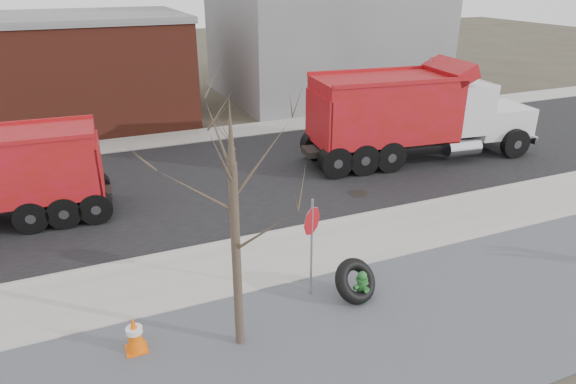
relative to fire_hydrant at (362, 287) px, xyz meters
name	(u,v)px	position (x,y,z in m)	size (l,w,h in m)	color
ground	(322,254)	(0.10, 2.26, -0.35)	(120.00, 120.00, 0.00)	#383328
gravel_verge	(394,329)	(0.10, -1.24, -0.34)	(60.00, 5.00, 0.03)	slate
sidewalk	(318,249)	(0.10, 2.51, -0.32)	(60.00, 2.50, 0.06)	#9E9B93
curb	(299,228)	(0.10, 3.81, -0.30)	(60.00, 0.15, 0.11)	#9E9B93
road	(247,176)	(0.10, 8.56, -0.34)	(60.00, 9.40, 0.02)	black
far_sidewalk	(208,135)	(0.10, 14.26, -0.32)	(60.00, 2.00, 0.06)	#9E9B93
building_grey	(324,27)	(9.10, 20.26, 3.65)	(12.00, 10.00, 8.00)	gray
bare_tree	(234,199)	(-3.10, -0.34, 2.94)	(3.20, 3.20, 5.20)	#382D23
fire_hydrant	(362,287)	(0.00, 0.00, 0.00)	(0.44, 0.42, 0.77)	#2C712B
truck_tire	(355,281)	(-0.12, 0.11, 0.13)	(1.28, 1.13, 1.06)	black
stop_sign	(312,231)	(-1.01, 0.65, 1.37)	(0.58, 0.41, 2.51)	gray
traffic_cone_far	(135,334)	(-5.12, 0.26, 0.06)	(0.43, 0.43, 0.83)	#F45B07
dump_truck_red_a	(414,112)	(6.90, 7.82, 1.62)	(9.82, 3.59, 3.89)	black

